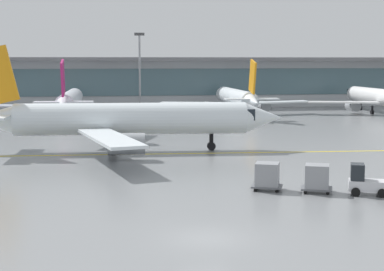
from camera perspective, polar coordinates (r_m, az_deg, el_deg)
name	(u,v)px	position (r m, az deg, el deg)	size (l,w,h in m)	color
ground_plane	(207,239)	(31.55, 1.37, -9.62)	(400.00, 400.00, 0.00)	gray
taxiway_centreline_stripe	(133,154)	(59.28, -5.54, -1.76)	(110.00, 0.36, 0.01)	yellow
terminal_concourse	(128,82)	(118.77, -6.02, 5.03)	(198.37, 11.00, 9.60)	#B2B7BC
gate_airplane_2	(70,101)	(97.36, -11.36, 3.22)	(25.93, 27.86, 9.24)	silver
gate_airplane_3	(236,98)	(102.35, 4.14, 3.52)	(25.95, 27.80, 9.24)	white
gate_airplane_4	(380,97)	(108.85, 17.16, 3.44)	(25.94, 27.82, 9.24)	white
taxiing_regional_jet	(128,120)	(60.87, -6.06, 1.47)	(31.88, 29.61, 10.56)	white
baggage_tug	(365,182)	(42.91, 15.90, -4.18)	(2.93, 2.34, 2.10)	silver
cargo_dolly_lead	(317,177)	(42.81, 11.63, -3.86)	(2.54, 2.25, 1.94)	#595B60
cargo_dolly_trailing	(267,175)	(43.00, 7.06, -3.72)	(2.54, 2.25, 1.94)	#595B60
apron_light_mast_1	(140,68)	(110.27, -4.92, 6.31)	(1.80, 0.36, 13.94)	gray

